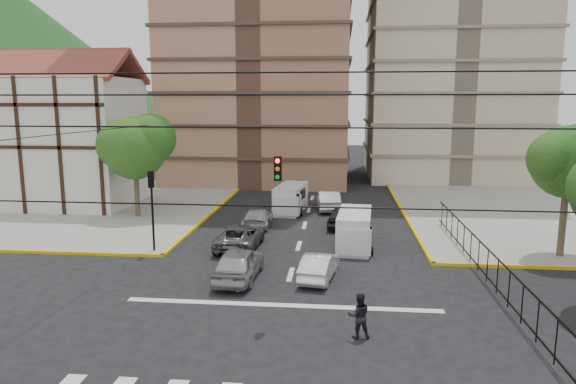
# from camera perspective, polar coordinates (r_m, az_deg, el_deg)

# --- Properties ---
(ground) EXTENTS (160.00, 160.00, 0.00)m
(ground) POSITION_cam_1_polar(r_m,az_deg,el_deg) (20.40, -1.06, -13.75)
(ground) COLOR black
(ground) RESTS_ON ground
(sidewalk_nw) EXTENTS (26.00, 26.00, 0.15)m
(sidewalk_nw) POSITION_cam_1_polar(r_m,az_deg,el_deg) (45.22, -23.87, -1.22)
(sidewalk_nw) COLOR gray
(sidewalk_nw) RESTS_ON ground
(stop_line) EXTENTS (13.00, 0.40, 0.01)m
(stop_line) POSITION_cam_1_polar(r_m,az_deg,el_deg) (21.50, -0.68, -12.45)
(stop_line) COLOR silver
(stop_line) RESTS_ON ground
(tudor_building) EXTENTS (10.80, 8.05, 12.23)m
(tudor_building) POSITION_cam_1_polar(r_m,az_deg,el_deg) (44.09, -23.21, 5.36)
(tudor_building) COLOR silver
(tudor_building) RESTS_ON ground
(distant_hill) EXTENTS (70.00, 70.00, 28.00)m
(distant_hill) POSITION_cam_1_polar(r_m,az_deg,el_deg) (105.57, -27.82, 12.05)
(distant_hill) COLOR #194918
(distant_hill) RESTS_ON ground
(park_fence) EXTENTS (0.10, 22.50, 1.66)m
(park_fence) POSITION_cam_1_polar(r_m,az_deg,el_deg) (25.39, 21.15, -9.57)
(park_fence) COLOR black
(park_fence) RESTS_ON ground
(tree_park_c) EXTENTS (4.65, 3.80, 7.25)m
(tree_park_c) POSITION_cam_1_polar(r_m,az_deg,el_deg) (30.14, 28.89, 3.28)
(tree_park_c) COLOR #473828
(tree_park_c) RESTS_ON ground
(tree_tudor) EXTENTS (5.39, 4.40, 7.43)m
(tree_tudor) POSITION_cam_1_polar(r_m,az_deg,el_deg) (37.44, -16.56, 5.02)
(tree_tudor) COLOR #473828
(tree_tudor) RESTS_ON ground
(traffic_light_nw) EXTENTS (0.28, 0.22, 4.40)m
(traffic_light_nw) POSITION_cam_1_polar(r_m,az_deg,el_deg) (28.64, -14.89, -0.59)
(traffic_light_nw) COLOR black
(traffic_light_nw) RESTS_ON ground
(traffic_light_hanging) EXTENTS (18.00, 9.12, 0.92)m
(traffic_light_hanging) POSITION_cam_1_polar(r_m,az_deg,el_deg) (16.81, -1.94, 2.08)
(traffic_light_hanging) COLOR black
(traffic_light_hanging) RESTS_ON ground
(van_right_lane) EXTENTS (2.13, 4.70, 2.06)m
(van_right_lane) POSITION_cam_1_polar(r_m,az_deg,el_deg) (29.27, 7.39, -4.34)
(van_right_lane) COLOR silver
(van_right_lane) RESTS_ON ground
(van_left_lane) EXTENTS (2.34, 4.73, 2.04)m
(van_left_lane) POSITION_cam_1_polar(r_m,az_deg,el_deg) (38.33, 0.28, -0.84)
(van_left_lane) COLOR silver
(van_left_lane) RESTS_ON ground
(car_silver_front_left) EXTENTS (1.96, 4.53, 1.52)m
(car_silver_front_left) POSITION_cam_1_polar(r_m,az_deg,el_deg) (24.31, -5.48, -7.89)
(car_silver_front_left) COLOR #A5A6AA
(car_silver_front_left) RESTS_ON ground
(car_white_front_right) EXTENTS (1.88, 3.91, 1.24)m
(car_white_front_right) POSITION_cam_1_polar(r_m,az_deg,el_deg) (24.36, 3.47, -8.18)
(car_white_front_right) COLOR white
(car_white_front_right) RESTS_ON ground
(car_grey_mid_left) EXTENTS (2.36, 4.94, 1.36)m
(car_grey_mid_left) POSITION_cam_1_polar(r_m,az_deg,el_deg) (29.38, -5.33, -4.89)
(car_grey_mid_left) COLOR #595C60
(car_grey_mid_left) RESTS_ON ground
(car_silver_rear_left) EXTENTS (1.79, 4.24, 1.22)m
(car_silver_rear_left) POSITION_cam_1_polar(r_m,az_deg,el_deg) (34.19, -3.41, -2.85)
(car_silver_rear_left) COLOR #B6B7BB
(car_silver_rear_left) RESTS_ON ground
(car_darkgrey_mid_right) EXTENTS (2.30, 4.42, 1.43)m
(car_darkgrey_mid_right) POSITION_cam_1_polar(r_m,az_deg,el_deg) (34.28, 6.14, -2.67)
(car_darkgrey_mid_right) COLOR black
(car_darkgrey_mid_right) RESTS_ON ground
(car_white_rear_right) EXTENTS (2.00, 4.64, 1.49)m
(car_white_rear_right) POSITION_cam_1_polar(r_m,az_deg,el_deg) (39.51, 4.51, -0.91)
(car_white_rear_right) COLOR white
(car_white_rear_right) RESTS_ON ground
(pedestrian_crosswalk) EXTENTS (0.88, 0.73, 1.65)m
(pedestrian_crosswalk) POSITION_cam_1_polar(r_m,az_deg,el_deg) (18.66, 7.89, -13.44)
(pedestrian_crosswalk) COLOR black
(pedestrian_crosswalk) RESTS_ON ground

